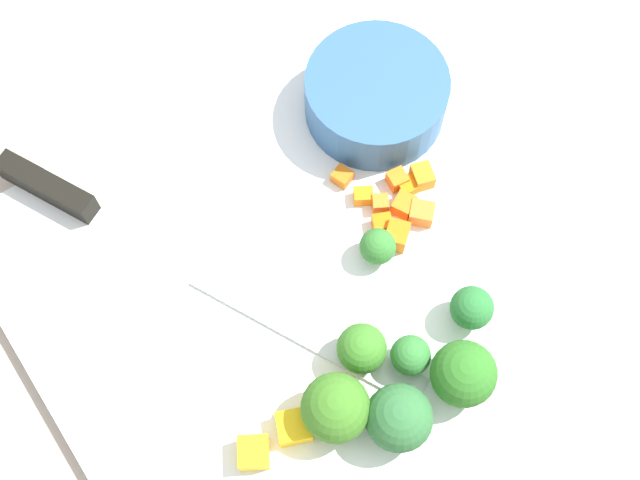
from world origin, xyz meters
TOP-DOWN VIEW (x-y plane):
  - ground_plane at (0.00, 0.00)m, footprint 4.00×4.00m
  - cutting_board at (0.00, 0.00)m, footprint 0.41×0.32m
  - prep_bowl at (0.09, 0.07)m, footprint 0.10×0.10m
  - chef_knife at (-0.10, 0.08)m, footprint 0.16×0.31m
  - carrot_dice_0 at (0.06, -0.01)m, footprint 0.02×0.02m
  - carrot_dice_1 at (0.09, -0.00)m, footprint 0.02×0.02m
  - carrot_dice_2 at (0.05, 0.01)m, footprint 0.02×0.02m
  - carrot_dice_3 at (0.04, 0.03)m, footprint 0.02×0.02m
  - carrot_dice_4 at (0.05, -0.03)m, footprint 0.02×0.02m
  - carrot_dice_5 at (0.03, -0.02)m, footprint 0.02×0.02m
  - carrot_dice_6 at (0.08, -0.00)m, footprint 0.01×0.01m
  - carrot_dice_7 at (0.05, -0.00)m, footprint 0.02×0.02m
  - carrot_dice_8 at (0.07, -0.02)m, footprint 0.02×0.02m
  - carrot_dice_9 at (0.04, -0.01)m, footprint 0.02×0.02m
  - carrot_dice_10 at (0.07, 0.01)m, footprint 0.01×0.01m
  - pepper_dice_0 at (-0.11, -0.09)m, footprint 0.03×0.03m
  - pepper_dice_1 at (-0.07, -0.09)m, footprint 0.02×0.02m
  - pepper_dice_2 at (-0.05, -0.09)m, footprint 0.02×0.02m
  - pepper_dice_3 at (-0.08, -0.09)m, footprint 0.03×0.03m
  - broccoli_floret_0 at (-0.03, -0.13)m, footprint 0.04×0.04m
  - broccoli_floret_1 at (-0.02, -0.08)m, footprint 0.03×0.03m
  - broccoli_floret_2 at (0.05, -0.10)m, footprint 0.03×0.03m
  - broccoli_floret_3 at (0.03, -0.03)m, footprint 0.02×0.02m
  - broccoli_floret_4 at (0.00, -0.10)m, footprint 0.03×0.03m
  - broccoli_floret_5 at (0.02, -0.13)m, footprint 0.04×0.04m
  - broccoli_floret_6 at (-0.06, -0.10)m, footprint 0.04×0.04m

SIDE VIEW (x-z plane):
  - ground_plane at x=0.00m, z-range 0.00..0.00m
  - cutting_board at x=0.00m, z-range 0.00..0.01m
  - carrot_dice_5 at x=0.03m, z-range 0.01..0.02m
  - carrot_dice_6 at x=0.08m, z-range 0.01..0.02m
  - carrot_dice_2 at x=0.05m, z-range 0.01..0.02m
  - carrot_dice_3 at x=0.04m, z-range 0.01..0.02m
  - carrot_dice_9 at x=0.04m, z-range 0.01..0.02m
  - carrot_dice_7 at x=0.05m, z-range 0.01..0.02m
  - carrot_dice_10 at x=0.07m, z-range 0.01..0.02m
  - carrot_dice_0 at x=0.06m, z-range 0.01..0.02m
  - carrot_dice_8 at x=0.07m, z-range 0.01..0.03m
  - carrot_dice_1 at x=0.09m, z-range 0.01..0.03m
  - chef_knife at x=-0.10m, z-range 0.01..0.03m
  - pepper_dice_1 at x=-0.07m, z-range 0.01..0.03m
  - pepper_dice_2 at x=-0.05m, z-range 0.01..0.03m
  - pepper_dice_3 at x=-0.08m, z-range 0.01..0.03m
  - carrot_dice_4 at x=0.05m, z-range 0.01..0.03m
  - pepper_dice_0 at x=-0.11m, z-range 0.01..0.03m
  - broccoli_floret_3 at x=0.03m, z-range 0.01..0.04m
  - broccoli_floret_4 at x=0.00m, z-range 0.01..0.05m
  - broccoli_floret_2 at x=0.05m, z-range 0.01..0.05m
  - prep_bowl at x=0.09m, z-range 0.01..0.05m
  - broccoli_floret_1 at x=-0.02m, z-range 0.01..0.05m
  - broccoli_floret_0 at x=-0.03m, z-range 0.01..0.06m
  - broccoli_floret_5 at x=0.02m, z-range 0.01..0.06m
  - broccoli_floret_6 at x=-0.06m, z-range 0.01..0.06m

